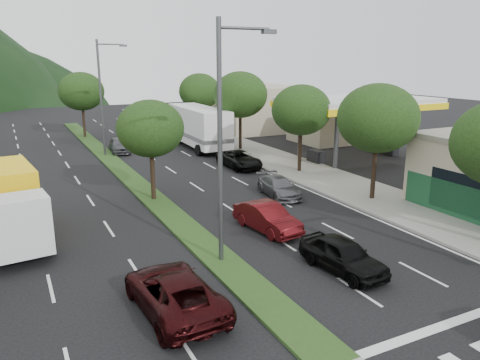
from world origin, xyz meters
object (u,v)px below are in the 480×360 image
tree_med_near (150,129)px  car_queue_c (267,218)px  suv_maroon (174,292)px  car_queue_d (239,159)px  tree_r_d (240,95)px  car_queue_e (119,145)px  car_queue_f (159,129)px  tree_r_e (200,91)px  motorhome (199,126)px  car_queue_b (279,187)px  tree_med_far (81,91)px  streetlight_mid (103,92)px  box_truck (9,207)px  tree_r_c (301,110)px  tree_r_b (378,118)px  car_queue_a (343,255)px  streetlight_near (224,132)px

tree_med_near → car_queue_c: 9.25m
suv_maroon → car_queue_d: size_ratio=1.09×
tree_r_d → car_queue_e: 12.08m
car_queue_e → car_queue_f: bearing=58.9°
tree_r_e → motorhome: 8.16m
tree_med_near → car_queue_b: tree_med_near is taller
suv_maroon → car_queue_e: 29.25m
tree_med_near → car_queue_f: size_ratio=1.34×
tree_r_d → car_queue_d: bearing=-117.4°
tree_r_d → tree_med_far: tree_r_d is taller
streetlight_mid → car_queue_c: streetlight_mid is taller
streetlight_mid → box_truck: streetlight_mid is taller
car_queue_d → tree_r_e: bearing=77.3°
tree_r_c → tree_med_near: size_ratio=1.08×
tree_r_d → car_queue_c: size_ratio=1.70×
tree_r_d → car_queue_f: (-4.05, 12.54, -4.53)m
tree_med_near → tree_r_c: bearing=9.5°
tree_r_d → tree_r_b: bearing=-90.0°
tree_med_far → streetlight_mid: bearing=-88.9°
car_queue_d → car_queue_f: 18.97m
car_queue_a → car_queue_e: bearing=89.2°
streetlight_mid → box_truck: (-8.15, -18.32, -3.92)m
streetlight_mid → suv_maroon: 28.54m
tree_r_b → tree_med_far: tree_r_b is taller
car_queue_c → car_queue_e: (-2.12, 23.61, 0.00)m
tree_r_e → tree_med_far: size_ratio=0.97×
tree_r_d → streetlight_mid: streetlight_mid is taller
suv_maroon → car_queue_b: size_ratio=1.25×
streetlight_near → streetlight_mid: (0.00, 25.00, 0.00)m
car_queue_c → car_queue_e: car_queue_e is taller
tree_med_near → car_queue_d: (8.68, 5.58, -3.77)m
motorhome → car_queue_e: bearing=173.7°
car_queue_a → box_truck: (-12.00, 9.74, 0.96)m
streetlight_near → box_truck: size_ratio=1.36×
suv_maroon → car_queue_c: (6.73, 5.28, -0.03)m
motorhome → car_queue_a: bearing=-98.7°
tree_med_far → car_queue_d: bearing=-67.0°
tree_r_e → streetlight_mid: size_ratio=0.67×
tree_r_d → car_queue_e: (-10.50, 3.96, -4.48)m
tree_r_e → car_queue_a: 36.19m
car_queue_a → car_queue_d: 19.21m
streetlight_near → car_queue_e: 26.45m
tree_r_c → car_queue_a: bearing=-117.8°
car_queue_a → car_queue_f: car_queue_a is taller
tree_med_far → box_truck: bearing=-105.2°
tree_med_far → tree_r_c: bearing=-63.4°
car_queue_c → car_queue_f: size_ratio=0.93×
tree_r_d → car_queue_a: (-7.94, -25.06, -4.48)m
suv_maroon → car_queue_f: size_ratio=1.15×
tree_r_c → car_queue_f: (-4.05, 22.54, -4.09)m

